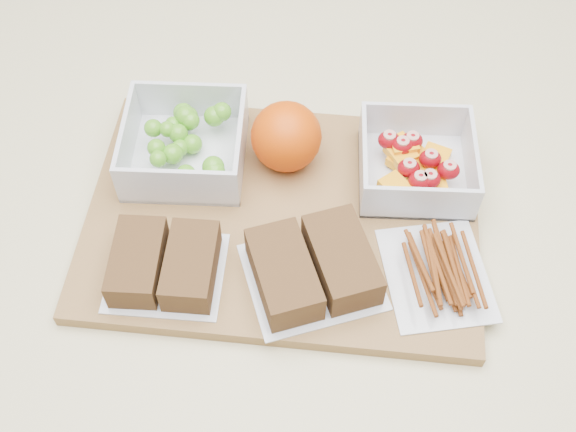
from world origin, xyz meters
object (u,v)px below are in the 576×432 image
Objects in this scene: cutting_board at (283,217)px; fruit_container at (416,164)px; pretzel_bag at (438,268)px; orange at (286,137)px; sandwich_bag_left at (164,264)px; sandwich_bag_center at (313,267)px; grape_container at (187,143)px.

cutting_board is 3.42× the size of fruit_container.
fruit_container is (0.14, 0.06, 0.03)m from cutting_board.
orange is at bearing 137.47° from pretzel_bag.
orange reaches higher than sandwich_bag_left.
orange is at bearing 102.31° from sandwich_bag_center.
pretzel_bag is at bearing 3.61° from sandwich_bag_center.
grape_container is 0.15m from sandwich_bag_left.
grape_container reaches higher than sandwich_bag_center.
grape_container is 1.07× the size of fruit_container.
pretzel_bag is (0.27, -0.14, -0.01)m from grape_container.
sandwich_bag_left is (-0.12, -0.16, -0.02)m from orange.
cutting_board is at bearing -90.59° from orange.
orange is (-0.14, 0.02, 0.02)m from fruit_container.
orange is 0.22m from pretzel_bag.
cutting_board is at bearing 155.90° from pretzel_bag.
orange reaches higher than grape_container.
grape_container is 0.94× the size of pretzel_bag.
grape_container is 1.09× the size of sandwich_bag_left.
cutting_board is 0.09m from orange.
pretzel_bag is at bearing -42.53° from orange.
cutting_board is 0.14m from sandwich_bag_left.
fruit_container reaches higher than cutting_board.
orange is at bearing 0.63° from grape_container.
fruit_container is 0.29m from sandwich_bag_left.
pretzel_bag is at bearing -28.17° from grape_container.
sandwich_bag_center is 1.15× the size of pretzel_bag.
orange is 0.49× the size of sandwich_bag_center.
orange is 0.65× the size of sandwich_bag_left.
orange reaches higher than fruit_container.
sandwich_bag_center is (0.03, -0.15, -0.02)m from orange.
sandwich_bag_center is 0.13m from pretzel_bag.
grape_container reaches higher than sandwich_bag_left.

